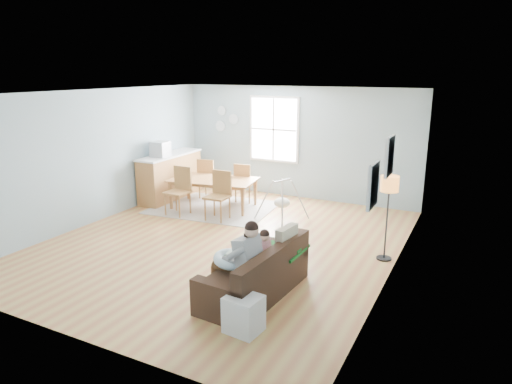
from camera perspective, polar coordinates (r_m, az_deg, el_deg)
The scene contains 22 objects.
room at distance 7.95m, azimuth -4.29°, elevation 10.30°, with size 8.40×9.40×3.90m.
window at distance 11.35m, azimuth 2.27°, elevation 7.83°, with size 1.32×0.08×1.62m.
pictures at distance 5.96m, azimuth 15.44°, elevation 2.69°, with size 0.05×1.34×0.74m.
wall_plates at distance 11.99m, azimuth -3.89°, elevation 9.05°, with size 0.67×0.02×0.66m.
sofa at distance 6.46m, azimuth 0.20°, elevation -10.68°, with size 0.94×1.91×0.75m.
green_throw at distance 6.90m, azimuth 2.36°, elevation -7.03°, with size 0.86×0.72×0.04m, color #135522.
beige_pillow at distance 6.60m, azimuth 3.84°, elevation -6.20°, with size 0.13×0.45×0.45m, color tan.
father at distance 6.17m, azimuth -2.04°, elevation -8.22°, with size 0.86×0.43×1.19m.
nursing_pillow at distance 6.26m, azimuth -3.11°, elevation -8.40°, with size 0.49×0.49×0.13m, color silver.
infant at distance 6.25m, azimuth -2.97°, elevation -7.66°, with size 0.14×0.34×0.13m.
toddler at distance 6.48m, azimuth 0.47°, elevation -7.04°, with size 0.49×0.30×0.74m.
floor_lamp at distance 7.65m, azimuth 16.31°, elevation 0.14°, with size 0.29×0.29×1.43m.
storage_cube at distance 5.68m, azimuth -1.63°, elevation -14.97°, with size 0.45×0.41×0.46m.
rug at distance 10.54m, azimuth -5.35°, elevation -1.94°, with size 2.67×2.03×0.01m, color #9B978E.
dining_table at distance 10.45m, azimuth -5.39°, elevation -0.21°, with size 1.91×1.07×0.67m, color brown.
chair_sw at distance 10.05m, azimuth -9.50°, elevation 0.61°, with size 0.48×0.48×1.04m.
chair_se at distance 9.61m, azimuth -4.60°, elevation 0.04°, with size 0.48×0.48×1.03m.
chair_nw at distance 11.17m, azimuth -6.08°, elevation 2.02°, with size 0.51×0.51×0.99m.
chair_ne at distance 10.78m, azimuth -1.54°, elevation 1.46°, with size 0.47×0.47×0.95m.
counter at distance 11.37m, azimuth -10.64°, elevation 1.99°, with size 0.61×1.98×1.10m.
monitor at distance 10.92m, azimuth -11.92°, elevation 5.27°, with size 0.40×0.38×0.36m.
baby_swing at distance 9.61m, azimuth 3.27°, elevation -1.24°, with size 1.07×1.08×0.85m.
Camera 1 is at (4.09, -6.78, 3.07)m, focal length 32.00 mm.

